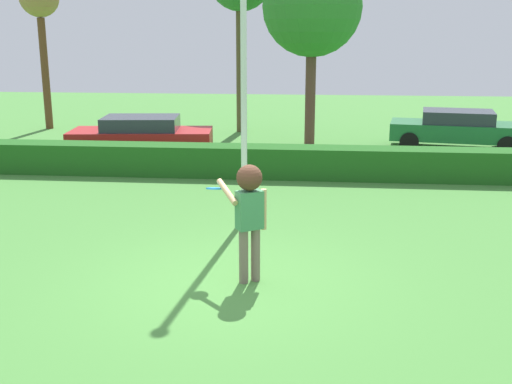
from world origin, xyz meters
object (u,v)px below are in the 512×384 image
Objects in this scene: bare_elm_tree at (40,5)px; lamppost at (243,21)px; parked_car_green at (457,128)px; birch_tree at (312,7)px; person at (249,206)px; parked_car_red at (141,135)px; frisbee at (215,188)px.

lamppost is at bearing -51.87° from bare_elm_tree.
birch_tree reaches higher than parked_car_green.
birch_tree is at bearing 174.16° from parked_car_green.
lamppost is 1.16× the size of birch_tree.
person reaches higher than parked_car_green.
parked_car_red is at bearing 121.96° from lamppost.
person is at bearing -32.39° from frisbee.
lamppost is 7.91m from parked_car_red.
frisbee is (-0.57, 0.36, 0.16)m from person.
parked_car_red is 6.95m from birch_tree.
frisbee is 0.06× the size of parked_car_red.
person is 0.25× the size of lamppost.
lamppost is (0.12, 2.86, 2.53)m from frisbee.
frisbee is 0.05× the size of bare_elm_tree.
person is 12.76m from birch_tree.
lamppost reaches higher than parked_car_red.
bare_elm_tree is at bearing 121.87° from frisbee.
birch_tree reaches higher than parked_car_red.
lamppost is at bearing -97.43° from birch_tree.
frisbee is 0.04× the size of birch_tree.
parked_car_red is 10.10m from parked_car_green.
lamppost is (-0.45, 3.22, 2.69)m from person.
parked_car_green is 0.72× the size of birch_tree.
frisbee reaches higher than parked_car_green.
frisbee reaches higher than parked_car_red.
birch_tree reaches higher than bare_elm_tree.
bare_elm_tree reaches higher than frisbee.
lamppost reaches higher than bare_elm_tree.
birch_tree is at bearing 30.51° from parked_car_red.
parked_car_red and parked_car_green have the same top height.
parked_car_red is at bearing 112.40° from frisbee.
birch_tree is 10.62m from bare_elm_tree.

